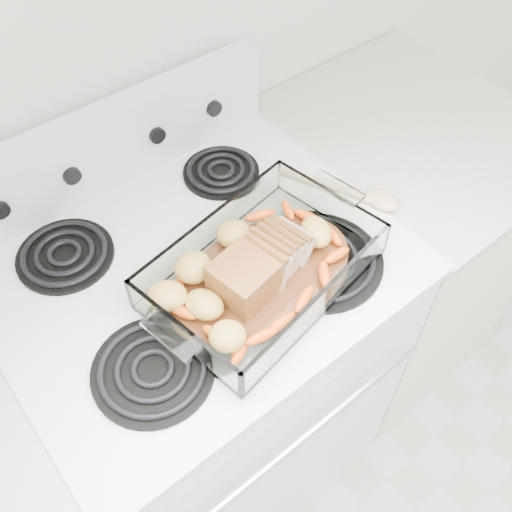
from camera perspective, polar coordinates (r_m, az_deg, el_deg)
electric_range at (r=1.50m, az=-4.91°, el=-11.16°), size 0.78×0.70×1.12m
counter_right at (r=1.79m, az=12.72°, el=0.73°), size 0.58×0.68×0.93m
baking_dish at (r=1.06m, az=0.68°, el=-1.58°), size 0.41×0.27×0.08m
pork_roast at (r=1.03m, az=-0.17°, el=-1.27°), size 0.21×0.10×0.08m
roast_vegetables at (r=1.07m, az=-0.87°, el=-0.05°), size 0.40×0.22×0.05m
wooden_spoon at (r=1.24m, az=10.14°, el=6.23°), size 0.14×0.25×0.02m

